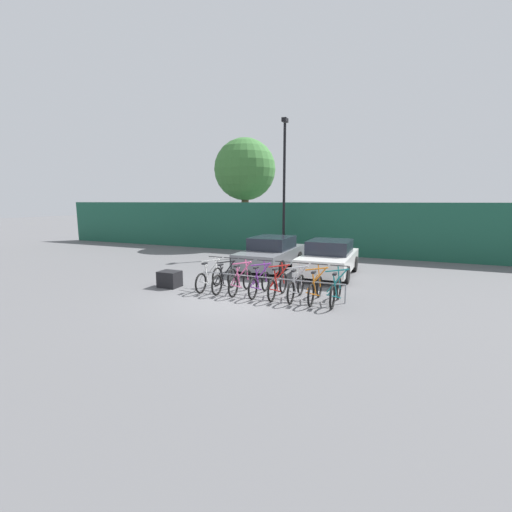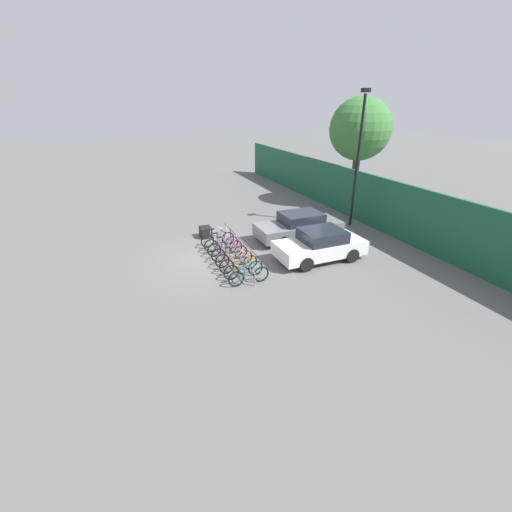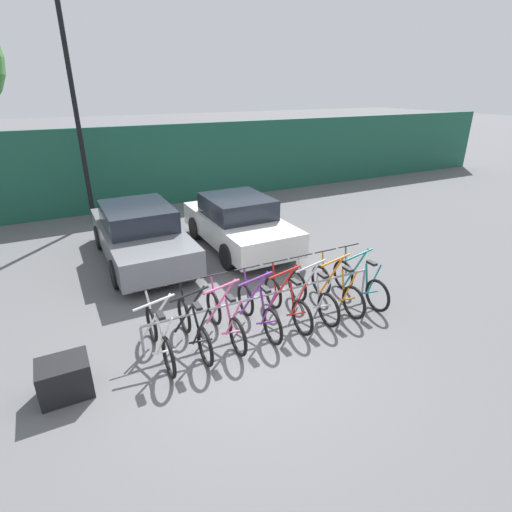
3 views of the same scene
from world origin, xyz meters
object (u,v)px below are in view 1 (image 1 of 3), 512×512
bicycle_white (209,278)px  bicycle_black (225,280)px  bicycle_purple (259,283)px  bicycle_orange (315,289)px  bicycle_pink (241,282)px  tree_behind_hoarding (245,170)px  bicycle_silver (296,287)px  car_white (329,258)px  lamp_post (284,182)px  bike_rack (269,279)px  cargo_crate (170,279)px  bicycle_teal (336,291)px  bicycle_red (278,285)px  car_grey (272,253)px

bicycle_white → bicycle_black: bearing=-2.5°
bicycle_purple → bicycle_orange: size_ratio=1.00×
bicycle_pink → tree_behind_hoarding: size_ratio=0.25×
bicycle_silver → car_white: 3.85m
bicycle_orange → lamp_post: 9.46m
bike_rack → bicycle_purple: bearing=-151.8°
lamp_post → cargo_crate: size_ratio=10.23×
bike_rack → cargo_crate: (-3.52, -0.38, -0.22)m
bike_rack → bicycle_white: 2.10m
bicycle_white → cargo_crate: size_ratio=2.44×
bicycle_white → cargo_crate: bearing=-173.2°
bike_rack → bicycle_silver: (0.91, -0.15, -0.12)m
bicycle_teal → bike_rack: bearing=178.5°
bicycle_red → bicycle_orange: same height
bicycle_teal → lamp_post: bearing=120.6°
bicycle_white → car_white: size_ratio=0.42×
bike_rack → car_grey: bearing=109.5°
bicycle_purple → bicycle_red: (0.61, 0.00, 0.00)m
bicycle_red → bicycle_teal: (1.76, 0.00, 0.00)m
bicycle_red → bicycle_purple: bearing=176.5°
bicycle_teal → cargo_crate: 5.62m
bicycle_pink → bike_rack: bearing=6.0°
bicycle_red → bicycle_teal: bearing=-3.5°
bicycle_silver → bicycle_teal: same height
bicycle_black → tree_behind_hoarding: bearing=108.4°
bike_rack → car_grey: (-1.43, 4.04, 0.19)m
bicycle_white → bicycle_red: size_ratio=1.00×
bicycle_teal → tree_behind_hoarding: (-7.82, 10.77, 4.52)m
bicycle_silver → bicycle_black: bearing=178.5°
tree_behind_hoarding → lamp_post: bearing=-38.0°
bicycle_silver → bicycle_teal: (1.18, 0.00, 0.00)m
bicycle_white → tree_behind_hoarding: tree_behind_hoarding is taller
car_grey → cargo_crate: bearing=-115.3°
bicycle_black → cargo_crate: 2.04m
bicycle_purple → bicycle_orange: bearing=-1.5°
bicycle_red → cargo_crate: size_ratio=2.44×
bicycle_teal → cargo_crate: (-5.61, -0.24, -0.10)m
tree_behind_hoarding → bicycle_black: bearing=-68.6°
bicycle_black → bicycle_silver: size_ratio=1.00×
bicycle_pink → bicycle_teal: 3.02m
car_white → bike_rack: bearing=-107.2°
bicycle_black → bicycle_red: 1.83m
bicycle_pink → car_white: 4.36m
bicycle_pink → cargo_crate: (-2.59, -0.24, -0.10)m
bicycle_white → lamp_post: size_ratio=0.24×
bicycle_white → bicycle_silver: 2.99m
bicycle_white → car_grey: 4.25m
bicycle_silver → cargo_crate: bearing=-178.4°
tree_behind_hoarding → bicycle_silver: bearing=-58.3°
bike_rack → bicycle_white: (-2.09, -0.15, -0.12)m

